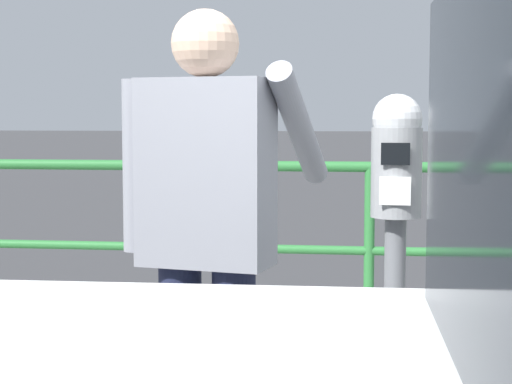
{
  "coord_description": "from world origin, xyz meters",
  "views": [
    {
      "loc": [
        -0.05,
        -2.43,
        1.52
      ],
      "look_at": [
        -0.39,
        0.32,
        1.27
      ],
      "focal_mm": 59.97,
      "sensor_mm": 36.0,
      "label": 1
    }
  ],
  "objects": [
    {
      "name": "pedestrian_at_meter",
      "position": [
        -0.57,
        0.44,
        1.15
      ],
      "size": [
        0.71,
        0.58,
        1.72
      ],
      "rotation": [
        0.0,
        0.0,
        -0.21
      ],
      "color": "#1E233F",
      "rests_on": "sidewalk_curb"
    },
    {
      "name": "parking_meter",
      "position": [
        0.06,
        0.36,
        1.18
      ],
      "size": [
        0.16,
        0.18,
        1.43
      ],
      "rotation": [
        0.0,
        0.0,
        3.06
      ],
      "color": "slate",
      "rests_on": "sidewalk_curb"
    },
    {
      "name": "background_railing",
      "position": [
        0.0,
        2.46,
        0.95
      ],
      "size": [
        24.06,
        0.06,
        1.1
      ],
      "color": "#2D7A38",
      "rests_on": "sidewalk_curb"
    }
  ]
}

